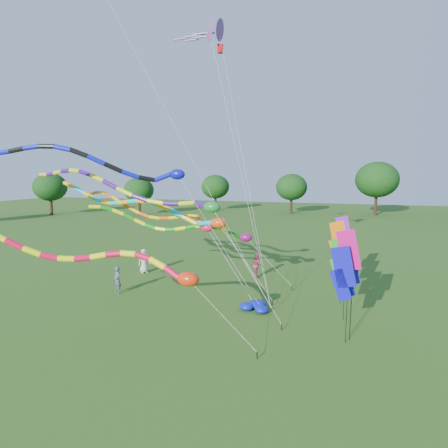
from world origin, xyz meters
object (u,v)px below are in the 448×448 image
(blue_nylon_heap, at_px, (254,306))
(person_a, at_px, (144,261))
(tube_kite_orange, at_px, (156,212))
(tube_kite_red, at_px, (104,259))
(person_b, at_px, (117,280))
(person_c, at_px, (258,265))

(blue_nylon_heap, relative_size, person_a, 0.90)
(tube_kite_orange, height_order, person_a, tube_kite_orange)
(tube_kite_red, xyz_separation_m, person_b, (-3.40, 6.02, -2.92))
(person_c, bearing_deg, person_b, 109.41)
(tube_kite_orange, bearing_deg, tube_kite_red, -59.26)
(person_a, xyz_separation_m, person_b, (0.83, -4.88, -0.04))
(person_b, height_order, person_c, person_c)
(blue_nylon_heap, distance_m, person_a, 10.92)
(tube_kite_red, height_order, blue_nylon_heap, tube_kite_red)
(tube_kite_red, bearing_deg, tube_kite_orange, 98.33)
(tube_kite_red, height_order, person_c, tube_kite_red)
(person_b, bearing_deg, blue_nylon_heap, 28.74)
(tube_kite_red, distance_m, tube_kite_orange, 8.77)
(person_c, bearing_deg, blue_nylon_heap, 171.25)
(person_a, bearing_deg, tube_kite_red, -112.25)
(tube_kite_red, relative_size, tube_kite_orange, 0.98)
(person_c, bearing_deg, tube_kite_red, 141.45)
(tube_kite_orange, bearing_deg, blue_nylon_heap, -1.78)
(tube_kite_orange, distance_m, person_a, 5.24)
(tube_kite_red, distance_m, person_a, 12.04)
(blue_nylon_heap, bearing_deg, tube_kite_orange, 159.80)
(tube_kite_red, xyz_separation_m, blue_nylon_heap, (5.41, 5.82, -3.57))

